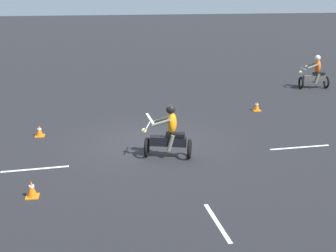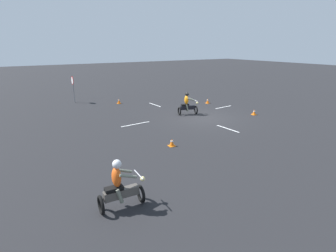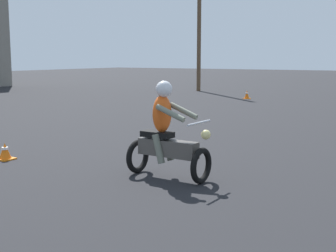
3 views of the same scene
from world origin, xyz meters
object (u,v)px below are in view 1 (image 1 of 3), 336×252
motorcycle_rider_foreground (169,135)px  traffic_cone_near_right (257,106)px  traffic_cone_near_left (39,131)px  motorcycle_rider_background (315,74)px  traffic_cone_far_center (32,189)px

motorcycle_rider_foreground → traffic_cone_near_right: motorcycle_rider_foreground is taller
traffic_cone_near_left → traffic_cone_near_right: traffic_cone_near_right is taller
traffic_cone_near_left → traffic_cone_near_right: (-2.08, 8.48, 0.00)m
motorcycle_rider_foreground → motorcycle_rider_background: bearing=-30.5°
motorcycle_rider_background → traffic_cone_near_left: 13.90m
motorcycle_rider_foreground → traffic_cone_near_left: motorcycle_rider_foreground is taller
motorcycle_rider_foreground → traffic_cone_near_left: bearing=72.5°
motorcycle_rider_foreground → motorcycle_rider_background: (-8.33, 8.55, 0.00)m
motorcycle_rider_background → traffic_cone_near_right: bearing=133.8°
traffic_cone_near_right → traffic_cone_far_center: traffic_cone_far_center is taller
motorcycle_rider_background → traffic_cone_far_center: bearing=133.6°
motorcycle_rider_background → traffic_cone_far_center: size_ratio=3.84×
traffic_cone_near_right → traffic_cone_near_left: bearing=-76.2°
motorcycle_rider_foreground → traffic_cone_near_right: bearing=-27.4°
motorcycle_rider_foreground → traffic_cone_far_center: bearing=135.4°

